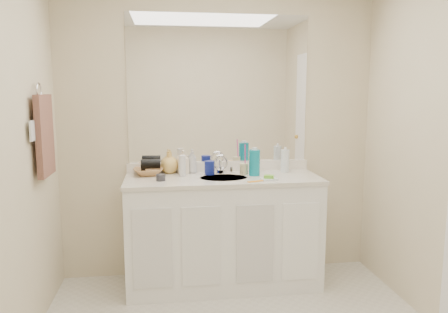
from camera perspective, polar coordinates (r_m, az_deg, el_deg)
name	(u,v)px	position (r m, az deg, el deg)	size (l,w,h in m)	color
wall_back	(219,133)	(3.64, -0.70, 3.10)	(2.60, 0.02, 2.40)	beige
wall_front	(348,233)	(1.15, 15.95, -9.61)	(2.60, 0.02, 2.40)	beige
vanity_cabinet	(223,233)	(3.53, -0.11, -9.95)	(1.50, 0.55, 0.85)	white
countertop	(223,179)	(3.42, -0.11, -2.94)	(1.52, 0.57, 0.03)	silver
backsplash	(219,166)	(3.66, -0.66, -1.29)	(1.52, 0.03, 0.08)	white
sink_basin	(223,179)	(3.40, -0.07, -2.96)	(0.37, 0.37, 0.02)	beige
faucet	(220,167)	(3.56, -0.46, -1.32)	(0.02, 0.02, 0.11)	silver
mirror	(219,89)	(3.62, -0.70, 8.78)	(1.48, 0.01, 1.20)	white
blue_mug	(210,168)	(3.51, -1.90, -1.48)	(0.08, 0.08, 0.11)	navy
tan_cup	(244,169)	(3.52, 2.60, -1.64)	(0.07, 0.07, 0.09)	beige
toothbrush	(245,156)	(3.50, 2.78, 0.07)	(0.01, 0.01, 0.19)	#D93996
mouthwash_bottle	(254,163)	(3.47, 4.00, -0.81)	(0.09, 0.09, 0.21)	#0D859C
clear_pump_bottle	(285,161)	(3.65, 7.98, -0.57)	(0.07, 0.07, 0.19)	white
soap_dish	(269,179)	(3.32, 5.90, -2.95)	(0.11, 0.09, 0.01)	white
green_soap	(269,177)	(3.32, 5.90, -2.65)	(0.07, 0.05, 0.03)	#67BC2E
orange_comb	(256,181)	(3.26, 4.19, -3.23)	(0.13, 0.03, 0.01)	orange
dark_jar	(161,178)	(3.31, -8.27, -2.74)	(0.07, 0.07, 0.05)	#2E2D33
extra_white_bottle	(182,166)	(3.44, -5.47, -1.22)	(0.05, 0.05, 0.17)	silver
soap_bottle_white	(193,162)	(3.57, -4.10, -0.74)	(0.07, 0.07, 0.18)	silver
soap_bottle_cream	(183,162)	(3.57, -5.36, -0.69)	(0.09, 0.09, 0.19)	#FEECCF
soap_bottle_yellow	(169,162)	(3.59, -7.16, -0.72)	(0.14, 0.14, 0.18)	#E0B357
wicker_basket	(148,172)	(3.54, -9.86, -1.96)	(0.23, 0.23, 0.06)	#B07A47
hair_dryer	(151,164)	(3.53, -9.56, -0.97)	(0.08, 0.08, 0.15)	black
towel_ring	(39,91)	(3.18, -23.03, 7.93)	(0.11, 0.11, 0.01)	silver
hand_towel	(45,135)	(3.19, -22.37, 2.56)	(0.04, 0.32, 0.55)	#52342C
switch_plate	(32,131)	(2.99, -23.78, 3.09)	(0.01, 0.09, 0.13)	silver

